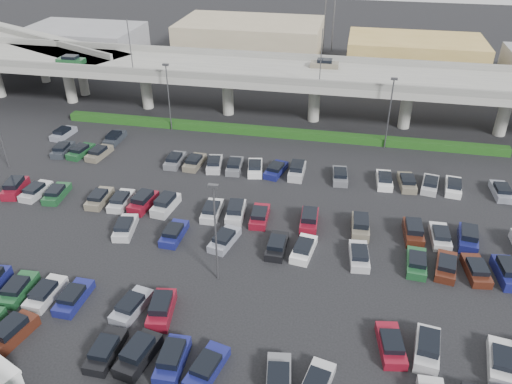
% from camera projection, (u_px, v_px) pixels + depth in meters
% --- Properties ---
extents(ground, '(280.00, 280.00, 0.00)m').
position_uv_depth(ground, '(237.00, 230.00, 53.91)').
color(ground, black).
extents(overpass, '(150.00, 13.00, 15.80)m').
position_uv_depth(overpass, '(282.00, 76.00, 77.23)').
color(overpass, gray).
rests_on(overpass, ground).
extents(on_ramp, '(50.93, 30.13, 8.80)m').
position_uv_depth(on_ramp, '(23.00, 42.00, 95.33)').
color(on_ramp, gray).
rests_on(on_ramp, ground).
extents(hedge, '(66.00, 1.60, 1.10)m').
position_uv_depth(hedge, '(275.00, 132.00, 74.63)').
color(hedge, '#143B11').
rests_on(hedge, ground).
extents(parked_cars, '(63.09, 41.63, 1.67)m').
position_uv_depth(parked_cars, '(228.00, 246.00, 50.57)').
color(parked_cars, navy).
rests_on(parked_cars, ground).
extents(light_poles, '(66.90, 48.38, 10.30)m').
position_uv_depth(light_poles, '(203.00, 167.00, 53.07)').
color(light_poles, '#46464A').
rests_on(light_poles, ground).
extents(distant_buildings, '(138.00, 24.00, 9.00)m').
position_uv_depth(distant_buildings, '(365.00, 50.00, 101.82)').
color(distant_buildings, gray).
rests_on(distant_buildings, ground).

